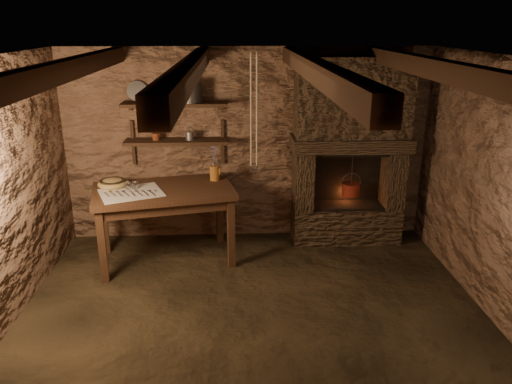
{
  "coord_description": "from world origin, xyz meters",
  "views": [
    {
      "loc": [
        -0.16,
        -4.09,
        2.68
      ],
      "look_at": [
        0.07,
        0.9,
        0.96
      ],
      "focal_mm": 35.0,
      "sensor_mm": 36.0,
      "label": 1
    }
  ],
  "objects_px": {
    "stoneware_jug": "(215,166)",
    "wooden_bowl": "(113,184)",
    "work_table": "(165,222)",
    "iron_stockpot": "(191,94)",
    "red_pot": "(351,188)"
  },
  "relations": [
    {
      "from": "wooden_bowl",
      "to": "red_pot",
      "type": "height_order",
      "value": "red_pot"
    },
    {
      "from": "wooden_bowl",
      "to": "iron_stockpot",
      "type": "bearing_deg",
      "value": 27.95
    },
    {
      "from": "red_pot",
      "to": "wooden_bowl",
      "type": "bearing_deg",
      "value": -172.86
    },
    {
      "from": "work_table",
      "to": "red_pot",
      "type": "distance_m",
      "value": 2.3
    },
    {
      "from": "stoneware_jug",
      "to": "wooden_bowl",
      "type": "height_order",
      "value": "stoneware_jug"
    },
    {
      "from": "iron_stockpot",
      "to": "red_pot",
      "type": "height_order",
      "value": "iron_stockpot"
    },
    {
      "from": "work_table",
      "to": "stoneware_jug",
      "type": "height_order",
      "value": "stoneware_jug"
    },
    {
      "from": "iron_stockpot",
      "to": "wooden_bowl",
      "type": "bearing_deg",
      "value": -152.05
    },
    {
      "from": "red_pot",
      "to": "iron_stockpot",
      "type": "bearing_deg",
      "value": 176.45
    },
    {
      "from": "wooden_bowl",
      "to": "work_table",
      "type": "bearing_deg",
      "value": -6.97
    },
    {
      "from": "wooden_bowl",
      "to": "iron_stockpot",
      "type": "distance_m",
      "value": 1.38
    },
    {
      "from": "work_table",
      "to": "stoneware_jug",
      "type": "relative_size",
      "value": 4.22
    },
    {
      "from": "work_table",
      "to": "wooden_bowl",
      "type": "relative_size",
      "value": 5.16
    },
    {
      "from": "iron_stockpot",
      "to": "red_pot",
      "type": "bearing_deg",
      "value": -3.55
    },
    {
      "from": "stoneware_jug",
      "to": "iron_stockpot",
      "type": "bearing_deg",
      "value": 134.77
    }
  ]
}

